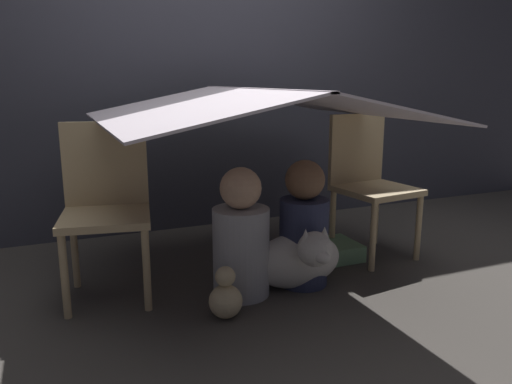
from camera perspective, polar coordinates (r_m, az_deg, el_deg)
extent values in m
plane|color=#47423D|center=(2.69, 1.77, -10.96)|extent=(8.80, 8.80, 0.00)
cube|color=#3D3D47|center=(3.68, -6.76, 15.28)|extent=(7.00, 0.05, 2.50)
cylinder|color=#D1B27F|center=(2.46, -21.03, -9.04)|extent=(0.04, 0.04, 0.40)
cylinder|color=#D1B27F|center=(2.43, -12.38, -8.73)|extent=(0.04, 0.04, 0.40)
cylinder|color=#D1B27F|center=(2.81, -20.01, -6.32)|extent=(0.04, 0.04, 0.40)
cylinder|color=#D1B27F|center=(2.78, -12.48, -6.00)|extent=(0.04, 0.04, 0.40)
cube|color=#D1B27F|center=(2.55, -16.79, -2.79)|extent=(0.49, 0.49, 0.04)
cube|color=#D1B27F|center=(2.69, -16.84, 3.12)|extent=(0.42, 0.10, 0.43)
cylinder|color=#D1B27F|center=(2.93, 13.23, -5.06)|extent=(0.04, 0.04, 0.40)
cylinder|color=#D1B27F|center=(3.18, 18.07, -3.93)|extent=(0.04, 0.04, 0.40)
cylinder|color=#D1B27F|center=(3.19, 8.75, -3.38)|extent=(0.04, 0.04, 0.40)
cylinder|color=#D1B27F|center=(3.43, 13.55, -2.48)|extent=(0.04, 0.04, 0.40)
cube|color=#D1B27F|center=(3.12, 13.61, 0.21)|extent=(0.47, 0.47, 0.04)
cube|color=#D1B27F|center=(3.23, 11.43, 4.94)|extent=(0.42, 0.08, 0.43)
cube|color=silver|center=(2.53, -8.47, 9.70)|extent=(0.80, 1.57, 0.17)
cube|color=silver|center=(2.84, 7.56, 10.04)|extent=(0.80, 1.57, 0.17)
cube|color=silver|center=(2.66, 0.00, 11.68)|extent=(0.04, 1.57, 0.01)
cylinder|color=#B2B2B7|center=(2.55, -1.73, -6.86)|extent=(0.29, 0.29, 0.45)
sphere|color=#D6A884|center=(2.45, -1.78, 0.45)|extent=(0.21, 0.21, 0.21)
cylinder|color=#2D3351|center=(2.69, 5.43, -5.69)|extent=(0.26, 0.26, 0.47)
sphere|color=brown|center=(2.60, 5.58, 1.41)|extent=(0.21, 0.21, 0.21)
ellipsoid|color=silver|center=(2.67, 4.68, -7.78)|extent=(0.50, 0.24, 0.29)
sphere|color=silver|center=(2.47, 6.73, -6.49)|extent=(0.17, 0.17, 0.17)
ellipsoid|color=silver|center=(2.42, 7.64, -7.44)|extent=(0.07, 0.09, 0.06)
cone|color=silver|center=(2.43, 5.69, -5.10)|extent=(0.06, 0.06, 0.08)
cone|color=silver|center=(2.48, 7.83, -4.79)|extent=(0.06, 0.06, 0.08)
cube|color=#7FB27F|center=(3.12, 8.20, -6.70)|extent=(0.37, 0.29, 0.10)
sphere|color=beige|center=(2.36, -3.49, -12.36)|extent=(0.16, 0.16, 0.16)
sphere|color=beige|center=(2.32, -3.53, -9.61)|extent=(0.09, 0.09, 0.09)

